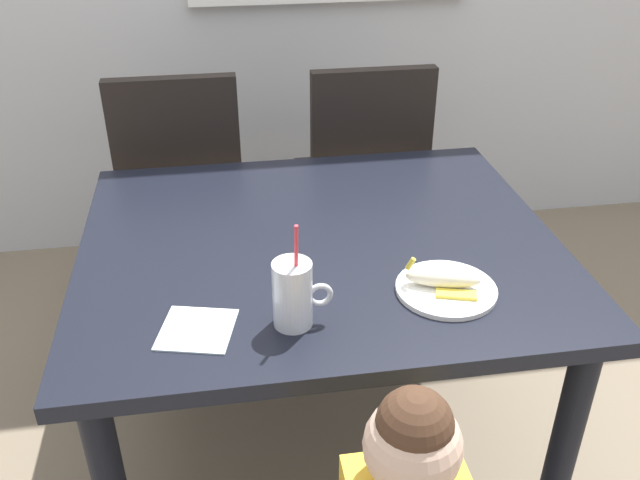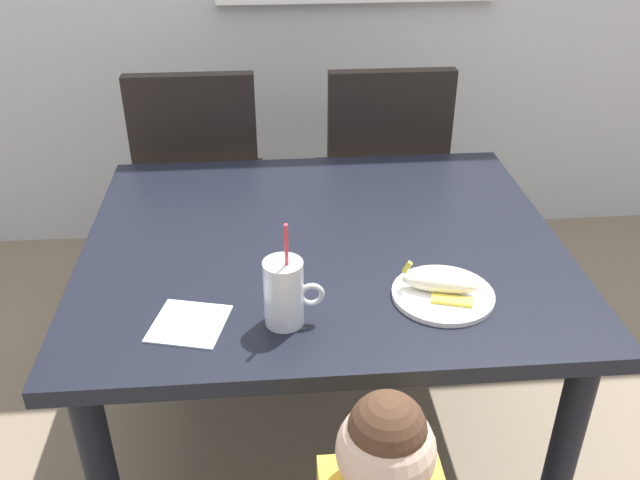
{
  "view_description": "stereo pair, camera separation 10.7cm",
  "coord_description": "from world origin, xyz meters",
  "views": [
    {
      "loc": [
        -0.24,
        -1.49,
        1.6
      ],
      "look_at": [
        -0.02,
        -0.1,
        0.77
      ],
      "focal_mm": 38.25,
      "sensor_mm": 36.0,
      "label": 1
    },
    {
      "loc": [
        -0.13,
        -1.5,
        1.6
      ],
      "look_at": [
        -0.02,
        -0.1,
        0.77
      ],
      "focal_mm": 38.25,
      "sensor_mm": 36.0,
      "label": 2
    }
  ],
  "objects": [
    {
      "name": "dining_chair_right",
      "position": [
        0.28,
        0.75,
        0.54
      ],
      "size": [
        0.44,
        0.44,
        0.96
      ],
      "rotation": [
        0.0,
        0.0,
        3.14
      ],
      "color": "black",
      "rests_on": "ground"
    },
    {
      "name": "snack_plate",
      "position": [
        0.25,
        -0.28,
        0.72
      ],
      "size": [
        0.23,
        0.23,
        0.01
      ],
      "primitive_type": "cylinder",
      "color": "white",
      "rests_on": "dining_table"
    },
    {
      "name": "paper_napkin",
      "position": [
        -0.31,
        -0.33,
        0.72
      ],
      "size": [
        0.18,
        0.18,
        0.0
      ],
      "primitive_type": "cube",
      "rotation": [
        0.0,
        0.0,
        -0.25
      ],
      "color": "silver",
      "rests_on": "dining_table"
    },
    {
      "name": "dining_table",
      "position": [
        0.0,
        0.0,
        0.62
      ],
      "size": [
        1.22,
        1.03,
        0.71
      ],
      "color": "black",
      "rests_on": "ground"
    },
    {
      "name": "peeled_banana",
      "position": [
        0.24,
        -0.27,
        0.74
      ],
      "size": [
        0.18,
        0.13,
        0.07
      ],
      "rotation": [
        0.0,
        0.0,
        -0.29
      ],
      "color": "#F4EAC6",
      "rests_on": "snack_plate"
    },
    {
      "name": "dining_chair_left",
      "position": [
        -0.38,
        0.76,
        0.54
      ],
      "size": [
        0.44,
        0.45,
        0.96
      ],
      "rotation": [
        0.0,
        0.0,
        3.14
      ],
      "color": "black",
      "rests_on": "ground"
    },
    {
      "name": "milk_cup",
      "position": [
        -0.11,
        -0.34,
        0.78
      ],
      "size": [
        0.13,
        0.08,
        0.25
      ],
      "color": "silver",
      "rests_on": "dining_table"
    },
    {
      "name": "ground_plane",
      "position": [
        0.0,
        0.0,
        0.0
      ],
      "size": [
        24.0,
        24.0,
        0.0
      ],
      "primitive_type": "plane",
      "color": "#7A6B56"
    }
  ]
}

